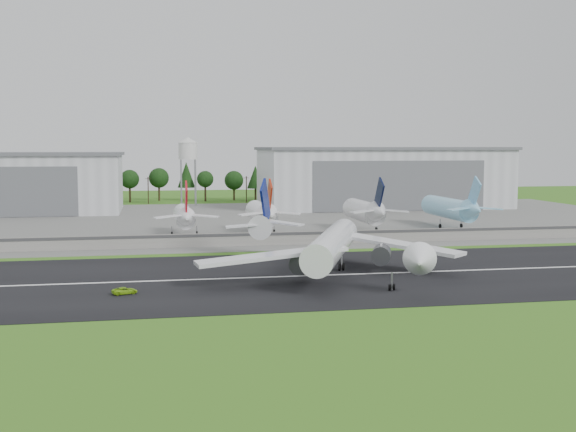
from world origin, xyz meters
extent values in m
plane|color=#256818|center=(0.00, 0.00, 0.00)|extent=(600.00, 600.00, 0.00)
cube|color=black|center=(0.00, 10.00, 0.05)|extent=(320.00, 60.00, 0.10)
cube|color=white|center=(0.00, 10.00, 0.11)|extent=(220.00, 1.00, 0.02)
cube|color=slate|center=(0.00, 120.00, 0.05)|extent=(320.00, 150.00, 0.10)
cube|color=gray|center=(0.00, 55.00, 1.75)|extent=(240.00, 0.50, 3.50)
cube|color=#38383A|center=(0.00, 54.70, 3.00)|extent=(240.00, 0.12, 0.70)
cube|color=silver|center=(75.00, 165.00, 12.00)|extent=(100.00, 45.00, 24.00)
cube|color=#595B60|center=(75.00, 165.00, 24.60)|extent=(102.00, 47.00, 1.20)
cube|color=#595B60|center=(75.00, 142.35, 10.08)|extent=(70.00, 0.30, 19.68)
cylinder|color=#99999E|center=(-8.00, 182.00, 10.00)|extent=(0.50, 0.50, 20.00)
cylinder|color=#99999E|center=(-2.00, 188.00, 10.00)|extent=(0.50, 0.50, 20.00)
cylinder|color=silver|center=(-5.00, 185.00, 23.50)|extent=(8.00, 8.00, 7.00)
cone|color=silver|center=(-5.00, 185.00, 28.20)|extent=(8.40, 8.40, 2.40)
cylinder|color=white|center=(13.96, 10.00, 6.20)|extent=(21.38, 43.10, 5.80)
cone|color=white|center=(23.04, -13.29, 6.20)|extent=(7.58, 7.70, 5.80)
cone|color=white|center=(4.34, 34.69, 7.40)|extent=(8.40, 10.39, 5.51)
cube|color=navy|center=(4.52, 34.22, 12.70)|extent=(3.93, 9.07, 11.13)
cube|color=white|center=(28.66, 13.58, 5.40)|extent=(22.42, 24.80, 2.65)
cylinder|color=#333338|center=(24.08, 10.19, 3.80)|extent=(5.54, 6.50, 3.80)
cube|color=white|center=(9.18, 36.04, 7.80)|extent=(8.99, 8.18, 0.98)
cube|color=white|center=(0.71, 2.69, 5.40)|extent=(28.43, 8.73, 2.65)
cylinder|color=#333338|center=(6.38, 3.29, 3.80)|extent=(5.54, 6.50, 3.80)
cube|color=white|center=(-0.14, 32.41, 7.80)|extent=(9.17, 3.71, 0.98)
cube|color=#99999E|center=(15.41, 6.27, 1.70)|extent=(20.21, 31.58, 3.20)
cylinder|color=black|center=(8.68, 11.16, 0.85)|extent=(0.92, 1.54, 1.50)
imported|color=#84BF16|center=(-25.51, -1.40, 0.70)|extent=(4.74, 3.34, 1.20)
cylinder|color=white|center=(-11.72, 80.00, 5.64)|extent=(5.28, 24.00, 5.28)
cone|color=white|center=(-11.72, 64.50, 6.64)|extent=(5.02, 7.00, 5.02)
cube|color=#B30D1C|center=(-11.72, 65.00, 11.44)|extent=(0.45, 8.59, 10.02)
cylinder|color=#99999E|center=(-15.22, 78.00, 1.50)|extent=(0.32, 0.32, 3.00)
cylinder|color=#99999E|center=(-8.22, 78.00, 1.50)|extent=(0.32, 0.32, 3.00)
cylinder|color=black|center=(-15.22, 78.00, 0.80)|extent=(0.40, 1.40, 1.40)
cylinder|color=white|center=(10.50, 80.00, 6.01)|extent=(6.03, 24.00, 6.03)
cone|color=white|center=(10.50, 64.50, 7.01)|extent=(5.72, 7.00, 5.72)
cube|color=#A5210C|center=(10.50, 65.00, 11.81)|extent=(0.45, 8.59, 10.02)
cylinder|color=#99999E|center=(7.00, 78.00, 1.50)|extent=(0.32, 0.32, 3.00)
cylinder|color=#99999E|center=(14.00, 78.00, 1.50)|extent=(0.32, 0.32, 3.00)
cylinder|color=black|center=(7.00, 78.00, 0.80)|extent=(0.40, 1.40, 1.40)
cylinder|color=silver|center=(41.32, 80.00, 6.12)|extent=(6.25, 24.00, 6.25)
cone|color=silver|center=(41.32, 64.50, 7.12)|extent=(5.93, 7.00, 5.93)
cube|color=black|center=(41.32, 65.00, 11.92)|extent=(0.45, 8.59, 10.02)
cylinder|color=#99999E|center=(37.82, 78.00, 1.50)|extent=(0.32, 0.32, 3.00)
cylinder|color=#99999E|center=(44.82, 78.00, 1.50)|extent=(0.32, 0.32, 3.00)
cylinder|color=black|center=(37.82, 78.00, 0.80)|extent=(0.40, 1.40, 1.40)
cylinder|color=#90D6F8|center=(70.49, 85.00, 6.18)|extent=(6.36, 30.00, 6.36)
cone|color=#90D6F8|center=(70.49, 66.50, 7.18)|extent=(6.05, 7.00, 6.05)
cube|color=#6FB4E3|center=(70.49, 67.00, 11.98)|extent=(0.45, 8.59, 10.02)
cylinder|color=#99999E|center=(66.99, 83.00, 1.50)|extent=(0.32, 0.32, 3.00)
cylinder|color=#99999E|center=(73.99, 83.00, 1.50)|extent=(0.32, 0.32, 3.00)
cylinder|color=black|center=(66.99, 83.00, 0.80)|extent=(0.40, 1.40, 1.40)
camera|label=1|loc=(-20.79, -125.98, 25.15)|focal=45.00mm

